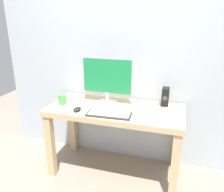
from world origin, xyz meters
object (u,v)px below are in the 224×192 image
object	(u,v)px
speaker_right	(165,97)
monitor	(107,79)
mouse	(77,109)
keyboard_primary	(109,114)
coffee_mug	(62,99)
desk	(115,118)

from	to	relation	value
speaker_right	monitor	bearing A→B (deg)	-170.89
mouse	monitor	bearing A→B (deg)	56.26
speaker_right	keyboard_primary	bearing A→B (deg)	-140.17
monitor	coffee_mug	world-z (taller)	monitor
speaker_right	coffee_mug	world-z (taller)	speaker_right
mouse	speaker_right	size ratio (longest dim) A/B	0.57
desk	coffee_mug	bearing A→B (deg)	-173.40
speaker_right	coffee_mug	xyz separation A→B (m)	(-1.03, -0.27, -0.04)
desk	monitor	bearing A→B (deg)	137.58
keyboard_primary	coffee_mug	bearing A→B (deg)	166.79
desk	mouse	world-z (taller)	mouse
mouse	coffee_mug	bearing A→B (deg)	153.46
keyboard_primary	speaker_right	world-z (taller)	speaker_right
desk	mouse	xyz separation A→B (m)	(-0.33, -0.19, 0.14)
keyboard_primary	mouse	distance (m)	0.33
monitor	mouse	size ratio (longest dim) A/B	4.95
desk	keyboard_primary	bearing A→B (deg)	-92.00
desk	mouse	bearing A→B (deg)	-150.84
monitor	mouse	world-z (taller)	monitor
keyboard_primary	mouse	bearing A→B (deg)	178.71
monitor	mouse	distance (m)	0.44
desk	monitor	xyz separation A→B (m)	(-0.12, 0.11, 0.38)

